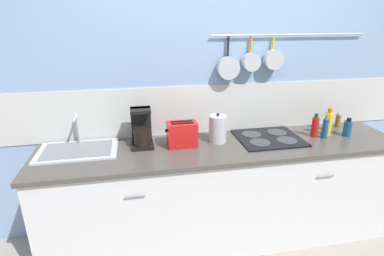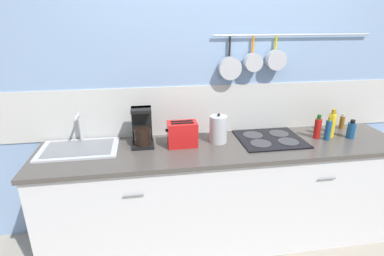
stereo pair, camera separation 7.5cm
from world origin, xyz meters
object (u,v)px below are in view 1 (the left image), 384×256
at_px(toaster, 182,134).
at_px(bottle_sesame_oil, 338,120).
at_px(kettle, 218,129).
at_px(coffee_maker, 142,130).
at_px(bottle_hot_sauce, 325,128).
at_px(bottle_cooking_wine, 348,128).
at_px(bottle_olive_oil, 328,121).
at_px(bottle_vinegar, 328,123).
at_px(bottle_dish_soap, 315,126).

distance_m(toaster, bottle_sesame_oil, 1.50).
height_order(toaster, kettle, kettle).
bearing_deg(bottle_sesame_oil, kettle, -173.81).
distance_m(coffee_maker, bottle_hot_sauce, 1.52).
distance_m(bottle_cooking_wine, bottle_sesame_oil, 0.23).
bearing_deg(bottle_cooking_wine, bottle_olive_oil, 116.27).
bearing_deg(bottle_cooking_wine, coffee_maker, 175.58).
bearing_deg(kettle, bottle_vinegar, -2.31).
bearing_deg(coffee_maker, bottle_hot_sauce, -5.24).
relative_size(kettle, bottle_olive_oil, 1.22).
relative_size(bottle_dish_soap, bottle_hot_sauce, 1.00).
bearing_deg(toaster, bottle_cooking_wine, -2.54).
distance_m(toaster, kettle, 0.30).
relative_size(toaster, bottle_hot_sauce, 1.21).
xyz_separation_m(kettle, bottle_vinegar, (0.97, -0.04, -0.00)).
xyz_separation_m(bottle_dish_soap, bottle_vinegar, (0.13, 0.01, 0.02)).
height_order(bottle_dish_soap, bottle_cooking_wine, bottle_dish_soap).
distance_m(coffee_maker, bottle_vinegar, 1.58).
relative_size(bottle_hot_sauce, bottle_olive_oil, 1.02).
xyz_separation_m(toaster, bottle_sesame_oil, (1.49, 0.16, -0.04)).
bearing_deg(coffee_maker, bottle_olive_oil, 0.81).
distance_m(bottle_dish_soap, bottle_hot_sauce, 0.08).
xyz_separation_m(bottle_dish_soap, bottle_cooking_wine, (0.28, -0.04, -0.02)).
xyz_separation_m(bottle_hot_sauce, bottle_vinegar, (0.07, 0.06, 0.02)).
relative_size(bottle_olive_oil, bottle_sesame_oil, 1.42).
height_order(bottle_vinegar, bottle_sesame_oil, bottle_vinegar).
bearing_deg(bottle_cooking_wine, bottle_hot_sauce, -178.74).
xyz_separation_m(toaster, bottle_hot_sauce, (1.20, -0.07, -0.01)).
bearing_deg(bottle_vinegar, bottle_sesame_oil, 37.43).
distance_m(coffee_maker, bottle_sesame_oil, 1.80).
bearing_deg(bottle_sesame_oil, bottle_olive_oil, -155.67).
distance_m(bottle_olive_oil, bottle_cooking_wine, 0.18).
bearing_deg(bottle_sesame_oil, coffee_maker, -177.17).
relative_size(coffee_maker, bottle_sesame_oil, 2.15).
xyz_separation_m(bottle_hot_sauce, bottle_olive_oil, (0.14, 0.16, -0.00)).
bearing_deg(kettle, coffee_maker, 176.17).
bearing_deg(toaster, bottle_vinegar, -0.40).
bearing_deg(bottle_hot_sauce, bottle_cooking_wine, 1.26).
bearing_deg(bottle_vinegar, coffee_maker, 177.11).
xyz_separation_m(bottle_dish_soap, bottle_hot_sauce, (0.06, -0.05, -0.00)).
relative_size(kettle, bottle_sesame_oil, 1.73).
height_order(bottle_cooking_wine, bottle_sesame_oil, bottle_cooking_wine).
relative_size(kettle, bottle_vinegar, 1.01).
bearing_deg(kettle, bottle_hot_sauce, -6.19).
relative_size(toaster, bottle_dish_soap, 1.21).
distance_m(bottle_dish_soap, bottle_cooking_wine, 0.29).
relative_size(kettle, bottle_hot_sauce, 1.20).
height_order(kettle, bottle_olive_oil, kettle).
height_order(coffee_maker, bottle_dish_soap, coffee_maker).
relative_size(toaster, bottle_cooking_wine, 1.54).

